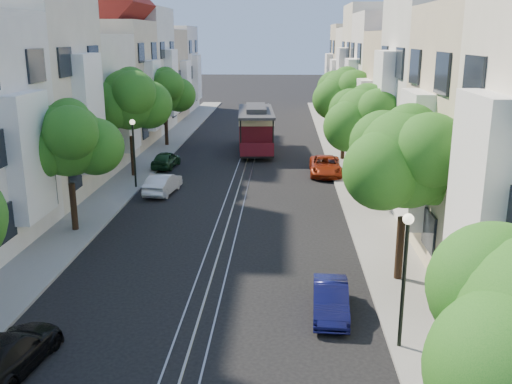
# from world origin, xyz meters

# --- Properties ---
(ground) EXTENTS (200.00, 200.00, 0.00)m
(ground) POSITION_xyz_m (0.00, 28.00, 0.00)
(ground) COLOR black
(ground) RESTS_ON ground
(sidewalk_east) EXTENTS (2.50, 80.00, 0.12)m
(sidewalk_east) POSITION_xyz_m (7.25, 28.00, 0.06)
(sidewalk_east) COLOR gray
(sidewalk_east) RESTS_ON ground
(sidewalk_west) EXTENTS (2.50, 80.00, 0.12)m
(sidewalk_west) POSITION_xyz_m (-7.25, 28.00, 0.06)
(sidewalk_west) COLOR gray
(sidewalk_west) RESTS_ON ground
(rail_left) EXTENTS (0.06, 80.00, 0.02)m
(rail_left) POSITION_xyz_m (-0.55, 28.00, 0.01)
(rail_left) COLOR gray
(rail_left) RESTS_ON ground
(rail_slot) EXTENTS (0.06, 80.00, 0.02)m
(rail_slot) POSITION_xyz_m (0.00, 28.00, 0.01)
(rail_slot) COLOR gray
(rail_slot) RESTS_ON ground
(rail_right) EXTENTS (0.06, 80.00, 0.02)m
(rail_right) POSITION_xyz_m (0.55, 28.00, 0.01)
(rail_right) COLOR gray
(rail_right) RESTS_ON ground
(lane_line) EXTENTS (0.08, 80.00, 0.01)m
(lane_line) POSITION_xyz_m (0.00, 28.00, 0.00)
(lane_line) COLOR tan
(lane_line) RESTS_ON ground
(townhouses_east) EXTENTS (7.75, 72.00, 12.00)m
(townhouses_east) POSITION_xyz_m (11.87, 27.91, 5.18)
(townhouses_east) COLOR beige
(townhouses_east) RESTS_ON ground
(townhouses_west) EXTENTS (7.75, 72.00, 11.76)m
(townhouses_west) POSITION_xyz_m (-11.87, 27.91, 5.08)
(townhouses_west) COLOR silver
(townhouses_west) RESTS_ON ground
(tree_e_b) EXTENTS (4.93, 4.08, 6.68)m
(tree_e_b) POSITION_xyz_m (7.26, 8.98, 4.73)
(tree_e_b) COLOR black
(tree_e_b) RESTS_ON ground
(tree_e_c) EXTENTS (4.84, 3.99, 6.52)m
(tree_e_c) POSITION_xyz_m (7.26, 19.98, 4.60)
(tree_e_c) COLOR black
(tree_e_c) RESTS_ON ground
(tree_e_d) EXTENTS (5.01, 4.16, 6.85)m
(tree_e_d) POSITION_xyz_m (7.26, 30.98, 4.87)
(tree_e_d) COLOR black
(tree_e_d) RESTS_ON ground
(tree_w_b) EXTENTS (4.72, 3.87, 6.27)m
(tree_w_b) POSITION_xyz_m (-7.14, 13.98, 4.40)
(tree_w_b) COLOR black
(tree_w_b) RESTS_ON ground
(tree_w_c) EXTENTS (5.13, 4.28, 7.09)m
(tree_w_c) POSITION_xyz_m (-7.14, 24.98, 5.07)
(tree_w_c) COLOR black
(tree_w_c) RESTS_ON ground
(tree_w_d) EXTENTS (4.84, 3.99, 6.52)m
(tree_w_d) POSITION_xyz_m (-7.14, 35.98, 4.60)
(tree_w_d) COLOR black
(tree_w_d) RESTS_ON ground
(lamp_east) EXTENTS (0.32, 0.32, 4.16)m
(lamp_east) POSITION_xyz_m (6.30, 4.00, 2.85)
(lamp_east) COLOR black
(lamp_east) RESTS_ON ground
(lamp_west) EXTENTS (0.32, 0.32, 4.16)m
(lamp_west) POSITION_xyz_m (-6.30, 22.00, 2.85)
(lamp_west) COLOR black
(lamp_west) RESTS_ON ground
(cable_car) EXTENTS (3.33, 8.93, 3.37)m
(cable_car) POSITION_xyz_m (0.50, 34.10, 2.00)
(cable_car) COLOR black
(cable_car) RESTS_ON ground
(parked_car_e_mid) EXTENTS (1.31, 3.37, 1.09)m
(parked_car_e_mid) POSITION_xyz_m (4.40, 6.12, 0.55)
(parked_car_e_mid) COLOR #0C0D3D
(parked_car_e_mid) RESTS_ON ground
(parked_car_e_far) EXTENTS (2.16, 4.53, 1.25)m
(parked_car_e_far) POSITION_xyz_m (5.59, 26.21, 0.62)
(parked_car_e_far) COLOR maroon
(parked_car_e_far) RESTS_ON ground
(parked_car_w_near) EXTENTS (2.05, 4.07, 1.13)m
(parked_car_w_near) POSITION_xyz_m (-4.83, 2.28, 0.57)
(parked_car_w_near) COLOR black
(parked_car_w_near) RESTS_ON ground
(parked_car_w_mid) EXTENTS (1.76, 3.82, 1.21)m
(parked_car_w_mid) POSITION_xyz_m (-4.40, 21.01, 0.61)
(parked_car_w_mid) COLOR silver
(parked_car_w_mid) RESTS_ON ground
(parked_car_w_far) EXTENTS (1.72, 3.60, 1.19)m
(parked_car_w_far) POSITION_xyz_m (-5.60, 27.80, 0.59)
(parked_car_w_far) COLOR #16381D
(parked_car_w_far) RESTS_ON ground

